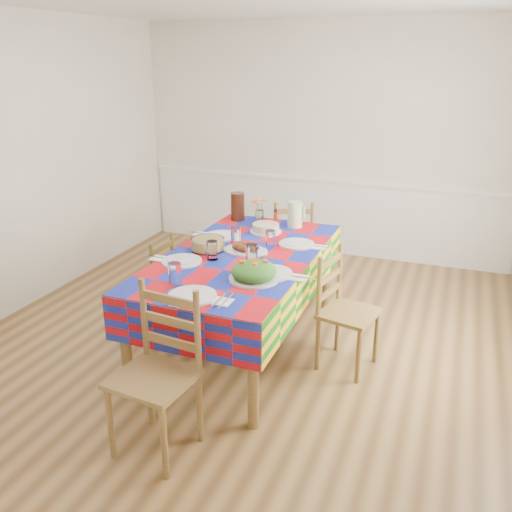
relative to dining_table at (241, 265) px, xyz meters
The scene contains 22 objects.
room 0.63m from the dining_table, 108.76° to the left, with size 4.58×5.08×2.78m.
wainscot 2.55m from the dining_table, 90.44° to the left, with size 4.41×0.06×0.92m.
dining_table is the anchor object (origin of this frame).
setting_near_head 0.82m from the dining_table, 94.11° to the right, with size 0.53×0.35×0.16m.
setting_left_near 0.42m from the dining_table, 138.07° to the right, with size 0.56×0.33×0.15m.
setting_left_far 0.42m from the dining_table, 131.69° to the left, with size 0.56×0.33×0.15m.
setting_right_near 0.40m from the dining_table, 41.27° to the right, with size 0.60×0.35×0.15m.
setting_right_far 0.45m from the dining_table, 50.16° to the left, with size 0.56×0.32×0.14m.
meat_platter 0.14m from the dining_table, 84.99° to the left, with size 0.37×0.27×0.07m.
salad_platter 0.54m from the dining_table, 57.65° to the right, with size 0.36×0.36×0.15m.
pasta_bowl 0.33m from the dining_table, behind, with size 0.27×0.27×0.10m.
cake 0.63m from the dining_table, 91.77° to the left, with size 0.28×0.28×0.08m.
serving_utensils 0.24m from the dining_table, 36.48° to the right, with size 0.15×0.33×0.01m.
flower_vase 0.87m from the dining_table, 101.00° to the left, with size 0.16×0.13×0.25m.
hot_sauce 0.88m from the dining_table, 90.91° to the left, with size 0.04×0.04×0.15m, color #B8250E.
green_pitcher 0.91m from the dining_table, 78.63° to the left, with size 0.14×0.14×0.24m, color #C2E4A1.
tea_pitcher 1.00m from the dining_table, 114.47° to the left, with size 0.13×0.13×0.26m, color black.
name_card 1.03m from the dining_table, 91.51° to the right, with size 0.08×0.03×0.02m, color silver.
chair_near 1.34m from the dining_table, 89.78° to the right, with size 0.50×0.48×1.03m.
chair_far 1.35m from the dining_table, 89.33° to the left, with size 0.54×0.52×0.95m.
chair_left 0.90m from the dining_table, behind, with size 0.37×0.39×0.86m.
chair_right 0.88m from the dining_table, ahead, with size 0.47×0.49×0.93m.
Camera 1 is at (1.57, -3.77, 2.30)m, focal length 38.00 mm.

